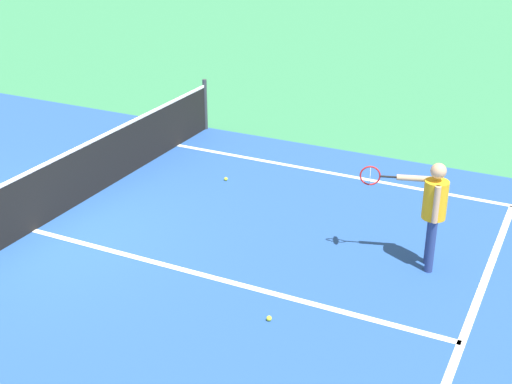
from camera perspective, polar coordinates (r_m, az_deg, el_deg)
name	(u,v)px	position (r m, az deg, el deg)	size (l,w,h in m)	color
ground_plane	(34,231)	(11.26, -17.45, -2.98)	(60.00, 60.00, 0.00)	#337F51
court_surface_inbounds	(34,230)	(11.26, -17.46, -2.97)	(10.62, 24.40, 0.00)	#234C93
line_sideline_right	(484,201)	(12.29, 17.89, -0.67)	(0.10, 11.89, 0.01)	white
line_service_near	(461,343)	(8.67, 16.20, -11.60)	(8.22, 0.10, 0.01)	white
line_center_service	(218,279)	(9.52, -3.05, -7.01)	(0.10, 6.40, 0.01)	white
net	(30,201)	(11.06, -17.77, -0.70)	(10.55, 0.09, 1.07)	#33383D
player_near	(432,205)	(9.64, 14.02, -0.99)	(0.41, 1.17, 1.54)	navy
tennis_ball_near_net	(226,179)	(12.47, -2.44, 1.06)	(0.07, 0.07, 0.07)	#CCE033
tennis_ball_mid_court	(269,318)	(8.69, 1.06, -10.14)	(0.07, 0.07, 0.07)	#CCE033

